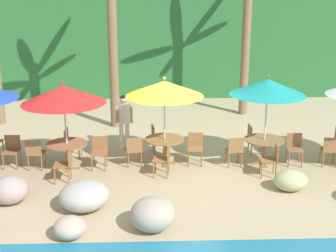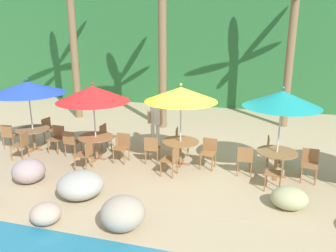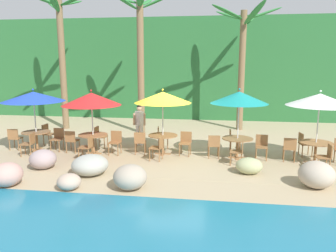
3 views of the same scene
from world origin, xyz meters
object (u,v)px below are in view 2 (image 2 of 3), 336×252
(dining_table_red, at_px, (96,140))
(waiter_in_white, at_px, (155,120))
(chair_red_right, at_px, (86,153))
(chair_blue_seaward, at_px, (57,137))
(dining_table_yellow, at_px, (180,145))
(umbrella_teal, at_px, (282,99))
(umbrella_blue, at_px, (28,88))
(dining_table_teal, at_px, (277,156))
(palm_tree_second, at_px, (162,19))
(chair_blue_inland, at_px, (49,128))
(chair_yellow_seaward, at_px, (209,151))
(chair_yellow_right, at_px, (172,159))
(chair_teal_seaward, at_px, (310,163))
(chair_yellow_inland, at_px, (180,139))
(chair_blue_left, at_px, (9,135))
(chair_yellow_left, at_px, (152,148))
(umbrella_red, at_px, (93,94))
(chair_red_left, at_px, (71,141))
(umbrella_yellow, at_px, (181,94))
(chair_teal_inland, at_px, (272,149))
(chair_blue_right, at_px, (22,144))
(chair_teal_right, at_px, (278,172))
(palm_tree_nearest, at_px, (71,17))
(dining_table_blue, at_px, (33,132))
(palm_tree_third, at_px, (294,25))
(chair_teal_left, at_px, (245,158))
(chair_red_seaward, at_px, (122,145))
(chair_red_inland, at_px, (106,135))

(dining_table_red, xyz_separation_m, waiter_in_white, (1.45, 1.50, 0.37))
(chair_red_right, bearing_deg, chair_blue_seaward, 146.50)
(chair_red_right, xyz_separation_m, dining_table_yellow, (2.52, 1.14, 0.10))
(umbrella_teal, bearing_deg, umbrella_blue, 179.89)
(umbrella_blue, height_order, dining_table_red, umbrella_blue)
(dining_table_teal, xyz_separation_m, palm_tree_second, (-4.40, 3.80, 3.65))
(waiter_in_white, bearing_deg, chair_blue_inland, -172.98)
(chair_red_right, bearing_deg, chair_yellow_seaward, 18.96)
(umbrella_teal, xyz_separation_m, dining_table_teal, (0.00, 0.00, -1.59))
(chair_yellow_right, bearing_deg, chair_teal_seaward, 11.35)
(chair_yellow_inland, distance_m, waiter_in_white, 1.14)
(chair_yellow_seaward, distance_m, palm_tree_second, 5.81)
(chair_yellow_seaward, bearing_deg, dining_table_red, -174.90)
(chair_blue_left, height_order, chair_yellow_left, same)
(umbrella_red, distance_m, chair_yellow_seaward, 3.83)
(dining_table_red, bearing_deg, chair_red_left, -177.40)
(umbrella_yellow, xyz_separation_m, chair_teal_inland, (2.63, 0.72, -1.64))
(chair_yellow_seaward, distance_m, waiter_in_white, 2.41)
(chair_red_left, bearing_deg, chair_blue_right, -155.52)
(chair_blue_inland, distance_m, chair_teal_right, 7.96)
(chair_yellow_seaward, bearing_deg, chair_blue_left, -177.54)
(chair_blue_left, distance_m, palm_tree_second, 6.88)
(umbrella_red, relative_size, chair_yellow_right, 2.80)
(chair_yellow_right, bearing_deg, palm_tree_second, 109.82)
(chair_yellow_inland, relative_size, palm_tree_nearest, 0.13)
(umbrella_red, bearing_deg, waiter_in_white, 46.08)
(dining_table_blue, distance_m, chair_blue_inland, 0.86)
(chair_blue_inland, xyz_separation_m, chair_yellow_right, (4.99, -1.59, 0.00))
(chair_blue_right, bearing_deg, chair_yellow_seaward, 9.64)
(dining_table_yellow, bearing_deg, chair_blue_left, -177.35)
(dining_table_blue, xyz_separation_m, waiter_in_white, (3.85, 1.33, 0.37))
(waiter_in_white, bearing_deg, palm_tree_nearest, 147.73)
(chair_blue_left, relative_size, palm_tree_third, 0.14)
(dining_table_blue, xyz_separation_m, umbrella_yellow, (5.03, 0.12, 1.54))
(dining_table_teal, bearing_deg, chair_teal_left, -168.70)
(chair_red_seaward, relative_size, chair_red_right, 1.00)
(chair_yellow_right, bearing_deg, chair_red_inland, 152.08)
(umbrella_blue, height_order, chair_teal_right, umbrella_blue)
(umbrella_blue, relative_size, palm_tree_second, 0.37)
(umbrella_red, bearing_deg, chair_red_right, -82.61)
(dining_table_teal, distance_m, palm_tree_third, 6.33)
(dining_table_yellow, relative_size, palm_tree_third, 0.18)
(chair_red_inland, xyz_separation_m, chair_teal_right, (5.44, -1.54, 0.00))
(chair_yellow_inland, bearing_deg, chair_yellow_seaward, -37.35)
(umbrella_blue, relative_size, chair_yellow_inland, 2.79)
(umbrella_blue, distance_m, chair_yellow_left, 4.49)
(chair_blue_seaward, relative_size, dining_table_yellow, 0.79)
(umbrella_teal, relative_size, chair_teal_inland, 2.91)
(chair_red_right, distance_m, chair_teal_left, 4.50)
(chair_blue_inland, bearing_deg, chair_yellow_left, -12.50)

